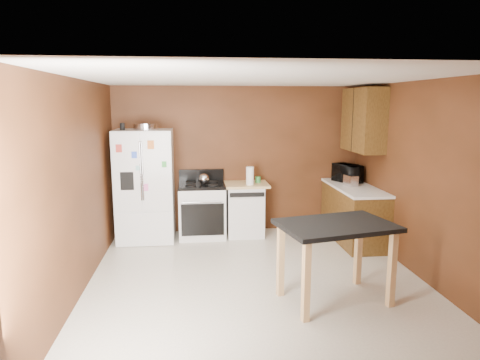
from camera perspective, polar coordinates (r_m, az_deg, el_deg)
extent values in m
plane|color=beige|center=(5.55, 2.23, -13.30)|extent=(4.50, 4.50, 0.00)
plane|color=white|center=(5.10, 2.43, 13.41)|extent=(4.50, 4.50, 0.00)
plane|color=#592E17|center=(7.39, -0.25, 2.72)|extent=(4.20, 0.00, 4.20)
plane|color=#592E17|center=(3.04, 8.65, -8.42)|extent=(4.20, 0.00, 4.20)
plane|color=#592E17|center=(5.30, -20.76, -0.95)|extent=(0.00, 4.50, 4.50)
plane|color=#592E17|center=(5.87, 23.06, -0.07)|extent=(0.00, 4.50, 4.50)
cylinder|color=silver|center=(6.97, -12.48, 6.98)|extent=(0.40, 0.40, 0.10)
cylinder|color=black|center=(6.92, -15.42, 6.88)|extent=(0.07, 0.07, 0.11)
sphere|color=silver|center=(7.03, -4.84, 0.15)|extent=(0.18, 0.18, 0.18)
cylinder|color=white|center=(7.01, 1.34, 0.56)|extent=(0.16, 0.16, 0.30)
cylinder|color=green|center=(7.23, 2.41, 0.06)|extent=(0.10, 0.10, 0.10)
cube|color=silver|center=(7.11, 14.55, -0.06)|extent=(0.18, 0.26, 0.17)
imported|color=black|center=(7.43, 14.12, 0.80)|extent=(0.51, 0.59, 0.27)
cube|color=white|center=(7.08, -12.51, -0.73)|extent=(0.90, 0.75, 1.80)
cube|color=white|center=(6.68, -14.87, 0.97)|extent=(0.43, 0.02, 1.20)
cube|color=white|center=(6.63, -11.02, 1.05)|extent=(0.43, 0.02, 1.20)
cube|color=white|center=(6.85, -12.65, -6.44)|extent=(0.88, 0.02, 0.54)
cube|color=black|center=(6.70, -14.83, -0.14)|extent=(0.20, 0.01, 0.28)
cylinder|color=silver|center=(6.63, -13.12, 1.14)|extent=(0.02, 0.02, 0.90)
cylinder|color=silver|center=(6.62, -12.86, 1.15)|extent=(0.02, 0.02, 0.90)
cube|color=red|center=(6.63, -15.86, 4.08)|extent=(0.09, 0.00, 0.12)
cube|color=#3961F5|center=(6.60, -13.94, 3.27)|extent=(0.08, 0.00, 0.10)
cube|color=orange|center=(6.56, -11.82, 4.63)|extent=(0.10, 0.00, 0.13)
cube|color=green|center=(6.58, -10.08, 2.07)|extent=(0.07, 0.00, 0.09)
cube|color=pink|center=(6.66, -12.47, -0.97)|extent=(0.08, 0.00, 0.11)
cube|color=#88CDC9|center=(6.62, -13.43, 1.56)|extent=(0.07, 0.00, 0.07)
cube|color=white|center=(7.19, -5.07, -4.24)|extent=(0.76, 0.65, 0.85)
cube|color=black|center=(7.09, -5.13, -0.71)|extent=(0.76, 0.65, 0.05)
cube|color=black|center=(7.35, -5.19, 0.67)|extent=(0.76, 0.06, 0.20)
cube|color=black|center=(6.87, -5.00, -5.30)|extent=(0.68, 0.02, 0.52)
cylinder|color=silver|center=(6.79, -5.04, -2.96)|extent=(0.62, 0.02, 0.02)
cylinder|color=black|center=(7.24, -6.58, -0.27)|extent=(0.17, 0.17, 0.02)
cylinder|color=black|center=(7.24, -3.73, -0.21)|extent=(0.17, 0.17, 0.02)
cylinder|color=black|center=(6.92, -6.59, -0.75)|extent=(0.17, 0.17, 0.02)
cylinder|color=black|center=(6.93, -3.62, -0.69)|extent=(0.17, 0.17, 0.02)
cube|color=white|center=(7.26, 0.63, -4.05)|extent=(0.60, 0.60, 0.85)
cube|color=black|center=(6.88, 0.95, -1.99)|extent=(0.56, 0.02, 0.07)
cube|color=tan|center=(7.16, 0.64, -0.60)|extent=(0.78, 0.62, 0.04)
cube|color=brown|center=(7.19, 14.90, -4.49)|extent=(0.60, 1.55, 0.86)
cube|color=white|center=(7.10, 15.06, -0.97)|extent=(0.63, 1.58, 0.04)
cube|color=brown|center=(7.11, 16.12, 7.69)|extent=(0.35, 1.05, 1.00)
cube|color=black|center=(7.05, 14.77, 7.74)|extent=(0.01, 0.01, 1.00)
cube|color=black|center=(4.86, 12.72, -5.93)|extent=(1.37, 1.06, 0.05)
cube|color=tan|center=(5.04, 5.44, -10.48)|extent=(0.09, 0.09, 0.88)
cube|color=tan|center=(5.52, 15.50, -8.94)|extent=(0.09, 0.09, 0.88)
cube|color=tan|center=(4.50, 8.80, -13.15)|extent=(0.09, 0.09, 0.88)
cube|color=tan|center=(5.03, 19.61, -11.06)|extent=(0.09, 0.09, 0.88)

